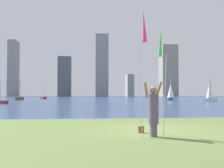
# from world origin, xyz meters

# --- Properties ---
(ground) EXTENTS (120.00, 138.00, 0.12)m
(ground) POSITION_xyz_m (0.00, 50.95, -0.06)
(ground) COLOR #5B7038
(person) EXTENTS (0.67, 0.50, 1.84)m
(person) POSITION_xyz_m (-0.42, -1.49, 0.90)
(person) COLOR #594C72
(person) RESTS_ON ground
(kite_flag_left) EXTENTS (0.16, 0.96, 4.08)m
(kite_flag_left) POSITION_xyz_m (-0.83, -1.94, 3.43)
(kite_flag_left) COLOR #B2B2B7
(kite_flag_left) RESTS_ON ground
(kite_flag_right) EXTENTS (0.16, 0.87, 3.67)m
(kite_flag_right) POSITION_xyz_m (-0.00, -0.95, 3.09)
(kite_flag_right) COLOR #B2B2B7
(kite_flag_right) RESTS_ON ground
(bag) EXTENTS (0.21, 0.13, 0.25)m
(bag) POSITION_xyz_m (-0.67, -0.65, 0.12)
(bag) COLOR brown
(bag) RESTS_ON ground
(sailboat_0) EXTENTS (2.66, 2.22, 3.57)m
(sailboat_0) POSITION_xyz_m (-14.80, 25.44, 0.28)
(sailboat_0) COLOR maroon
(sailboat_0) RESTS_ON ground
(sailboat_1) EXTENTS (2.30, 1.80, 4.08)m
(sailboat_1) POSITION_xyz_m (17.80, 31.40, 1.44)
(sailboat_1) COLOR silver
(sailboat_1) RESTS_ON ground
(sailboat_2) EXTENTS (1.87, 2.86, 4.56)m
(sailboat_2) POSITION_xyz_m (13.75, 39.87, 1.62)
(sailboat_2) COLOR #2D6084
(sailboat_2) RESTS_ON ground
(sailboat_5) EXTENTS (2.00, 2.64, 3.66)m
(sailboat_5) POSITION_xyz_m (-14.44, 54.58, 0.30)
(sailboat_5) COLOR maroon
(sailboat_5) RESTS_ON ground
(sailboat_8) EXTENTS (1.09, 2.89, 4.52)m
(sailboat_8) POSITION_xyz_m (-17.52, 44.69, 0.37)
(sailboat_8) COLOR brown
(sailboat_8) RESTS_ON ground
(skyline_tower_0) EXTENTS (3.30, 7.25, 24.82)m
(skyline_tower_0) POSITION_xyz_m (-37.00, 104.40, 12.41)
(skyline_tower_0) COLOR gray
(skyline_tower_0) RESTS_ON ground
(skyline_tower_1) EXTENTS (5.64, 4.85, 17.62)m
(skyline_tower_1) POSITION_xyz_m (-14.13, 101.96, 8.81)
(skyline_tower_1) COLOR #565B66
(skyline_tower_1) RESTS_ON ground
(skyline_tower_2) EXTENTS (5.60, 5.33, 27.26)m
(skyline_tower_2) POSITION_xyz_m (2.26, 99.56, 13.63)
(skyline_tower_2) COLOR gray
(skyline_tower_2) RESTS_ON ground
(skyline_tower_3) EXTENTS (3.02, 7.81, 9.99)m
(skyline_tower_3) POSITION_xyz_m (15.29, 103.81, 5.00)
(skyline_tower_3) COLOR gray
(skyline_tower_3) RESTS_ON ground
(skyline_tower_4) EXTENTS (7.21, 7.21, 23.59)m
(skyline_tower_4) POSITION_xyz_m (33.41, 103.09, 11.79)
(skyline_tower_4) COLOR gray
(skyline_tower_4) RESTS_ON ground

